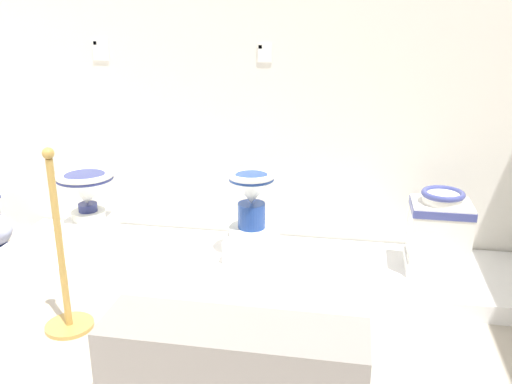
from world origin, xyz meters
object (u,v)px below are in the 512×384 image
object	(u,v)px
antique_toilet_leftmost	(86,188)
plinth_block_broad_patterned	(435,264)
plinth_block_leftmost	(90,230)
museum_bench	(233,364)
antique_toilet_tall_cobalt	(251,197)
plinth_block_tall_cobalt	(252,245)
info_placard_second	(265,53)
info_placard_first	(100,49)
stanchion_post_near_left	(64,280)
antique_toilet_broad_patterned	(440,224)

from	to	relation	value
antique_toilet_leftmost	plinth_block_broad_patterned	distance (m)	2.44
plinth_block_leftmost	museum_bench	xyz separation A→B (m)	(1.36, -1.34, -0.01)
plinth_block_broad_patterned	museum_bench	bearing A→B (deg)	-128.43
antique_toilet_tall_cobalt	museum_bench	world-z (taller)	antique_toilet_tall_cobalt
antique_toilet_tall_cobalt	plinth_block_leftmost	bearing A→B (deg)	179.24
plinth_block_tall_cobalt	info_placard_second	bearing A→B (deg)	87.35
museum_bench	info_placard_first	bearing A→B (deg)	127.90
plinth_block_broad_patterned	info_placard_first	xyz separation A→B (m)	(-2.39, 0.39, 1.30)
info_placard_second	stanchion_post_near_left	xyz separation A→B (m)	(-0.92, -1.29, -1.15)
info_placard_second	museum_bench	xyz separation A→B (m)	(0.15, -1.72, -1.25)
plinth_block_broad_patterned	stanchion_post_near_left	distance (m)	2.31
antique_toilet_leftmost	antique_toilet_broad_patterned	world-z (taller)	antique_toilet_broad_patterned
plinth_block_leftmost	stanchion_post_near_left	xyz separation A→B (m)	(0.30, -0.91, 0.09)
plinth_block_tall_cobalt	antique_toilet_tall_cobalt	world-z (taller)	antique_toilet_tall_cobalt
antique_toilet_broad_patterned	museum_bench	distance (m)	1.71
plinth_block_leftmost	plinth_block_broad_patterned	xyz separation A→B (m)	(2.42, -0.01, -0.05)
antique_toilet_tall_cobalt	info_placard_first	distance (m)	1.54
museum_bench	antique_toilet_leftmost	bearing A→B (deg)	135.44
antique_toilet_leftmost	info_placard_first	bearing A→B (deg)	86.90
plinth_block_leftmost	plinth_block_broad_patterned	bearing A→B (deg)	-0.21
antique_toilet_leftmost	antique_toilet_tall_cobalt	bearing A→B (deg)	-0.76
plinth_block_leftmost	antique_toilet_leftmost	world-z (taller)	antique_toilet_leftmost
plinth_block_tall_cobalt	museum_bench	distance (m)	1.33
plinth_block_broad_patterned	museum_bench	xyz separation A→B (m)	(-1.06, -1.33, 0.04)
antique_toilet_leftmost	museum_bench	bearing A→B (deg)	-44.56
stanchion_post_near_left	museum_bench	distance (m)	1.15
plinth_block_leftmost	stanchion_post_near_left	bearing A→B (deg)	-71.93
antique_toilet_leftmost	antique_toilet_broad_patterned	distance (m)	2.42
antique_toilet_tall_cobalt	antique_toilet_broad_patterned	size ratio (longest dim) A/B	0.98
antique_toilet_leftmost	plinth_block_broad_patterned	bearing A→B (deg)	-0.21
plinth_block_leftmost	antique_toilet_tall_cobalt	bearing A→B (deg)	-0.76
antique_toilet_leftmost	antique_toilet_broad_patterned	xyz separation A→B (m)	(2.42, -0.01, -0.10)
info_placard_first	antique_toilet_leftmost	bearing A→B (deg)	-93.10
antique_toilet_tall_cobalt	info_placard_first	xyz separation A→B (m)	(-1.17, 0.40, 0.91)
antique_toilet_tall_cobalt	info_placard_first	size ratio (longest dim) A/B	2.95
plinth_block_leftmost	info_placard_second	xyz separation A→B (m)	(1.21, 0.38, 1.24)
plinth_block_leftmost	antique_toilet_broad_patterned	bearing A→B (deg)	-0.21
antique_toilet_leftmost	info_placard_second	world-z (taller)	info_placard_second
info_placard_first	stanchion_post_near_left	world-z (taller)	info_placard_first
antique_toilet_broad_patterned	info_placard_first	distance (m)	2.63
plinth_block_leftmost	antique_toilet_leftmost	size ratio (longest dim) A/B	0.79
stanchion_post_near_left	antique_toilet_tall_cobalt	bearing A→B (deg)	44.67
info_placard_second	museum_bench	bearing A→B (deg)	-85.15
plinth_block_leftmost	plinth_block_tall_cobalt	distance (m)	1.20
antique_toilet_tall_cobalt	antique_toilet_leftmost	bearing A→B (deg)	179.24
antique_toilet_broad_patterned	info_placard_second	bearing A→B (deg)	162.04
info_placard_first	info_placard_second	size ratio (longest dim) A/B	1.19
antique_toilet_broad_patterned	info_placard_first	xyz separation A→B (m)	(-2.39, 0.39, 1.02)
info_placard_second	stanchion_post_near_left	bearing A→B (deg)	-125.52
plinth_block_leftmost	info_placard_first	distance (m)	1.30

